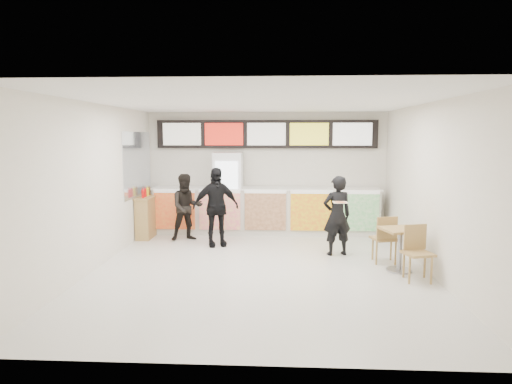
# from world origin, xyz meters

# --- Properties ---
(floor) EXTENTS (7.00, 7.00, 0.00)m
(floor) POSITION_xyz_m (0.00, 0.00, 0.00)
(floor) COLOR beige
(floor) RESTS_ON ground
(ceiling) EXTENTS (7.00, 7.00, 0.00)m
(ceiling) POSITION_xyz_m (0.00, 0.00, 3.00)
(ceiling) COLOR white
(ceiling) RESTS_ON wall_back
(wall_back) EXTENTS (6.00, 0.00, 6.00)m
(wall_back) POSITION_xyz_m (0.00, 3.50, 1.50)
(wall_back) COLOR silver
(wall_back) RESTS_ON floor
(wall_left) EXTENTS (0.00, 7.00, 7.00)m
(wall_left) POSITION_xyz_m (-3.00, 0.00, 1.50)
(wall_left) COLOR silver
(wall_left) RESTS_ON floor
(wall_right) EXTENTS (0.00, 7.00, 7.00)m
(wall_right) POSITION_xyz_m (3.00, 0.00, 1.50)
(wall_right) COLOR silver
(wall_right) RESTS_ON floor
(service_counter) EXTENTS (5.56, 0.77, 1.14)m
(service_counter) POSITION_xyz_m (0.00, 3.09, 0.57)
(service_counter) COLOR silver
(service_counter) RESTS_ON floor
(menu_board) EXTENTS (5.50, 0.14, 0.70)m
(menu_board) POSITION_xyz_m (0.00, 3.41, 2.45)
(menu_board) COLOR black
(menu_board) RESTS_ON wall_back
(drinks_fridge) EXTENTS (0.70, 0.67, 2.00)m
(drinks_fridge) POSITION_xyz_m (-0.93, 3.11, 1.00)
(drinks_fridge) COLOR white
(drinks_fridge) RESTS_ON floor
(mirror_panel) EXTENTS (0.01, 2.00, 1.50)m
(mirror_panel) POSITION_xyz_m (-2.99, 2.45, 1.75)
(mirror_panel) COLOR #B2B7BF
(mirror_panel) RESTS_ON wall_left
(customer_main) EXTENTS (0.67, 0.53, 1.62)m
(customer_main) POSITION_xyz_m (1.50, 1.10, 0.81)
(customer_main) COLOR black
(customer_main) RESTS_ON floor
(customer_left) EXTENTS (0.92, 0.83, 1.54)m
(customer_left) POSITION_xyz_m (-1.80, 2.24, 0.77)
(customer_left) COLOR black
(customer_left) RESTS_ON floor
(customer_mid) EXTENTS (1.10, 0.73, 1.73)m
(customer_mid) POSITION_xyz_m (-1.06, 1.74, 0.87)
(customer_mid) COLOR black
(customer_mid) RESTS_ON floor
(pizza_slice) EXTENTS (0.36, 0.36, 0.02)m
(pizza_slice) POSITION_xyz_m (1.50, 0.65, 1.16)
(pizza_slice) COLOR beige
(pizza_slice) RESTS_ON customer_main
(cafe_table) EXTENTS (0.85, 1.64, 0.92)m
(cafe_table) POSITION_xyz_m (2.50, 0.03, 0.54)
(cafe_table) COLOR #A5844B
(cafe_table) RESTS_ON floor
(condiment_ledge) EXTENTS (0.36, 0.88, 1.17)m
(condiment_ledge) POSITION_xyz_m (-2.82, 2.47, 0.50)
(condiment_ledge) COLOR #A5844B
(condiment_ledge) RESTS_ON floor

